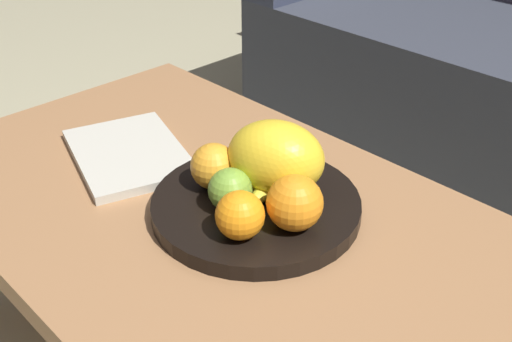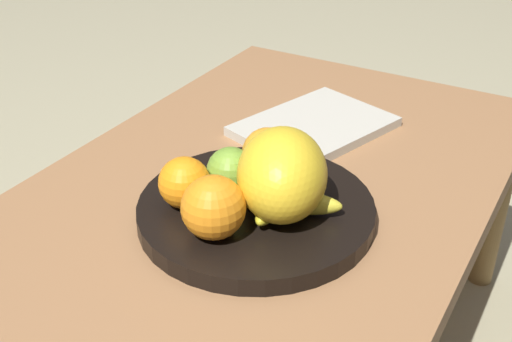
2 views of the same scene
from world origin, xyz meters
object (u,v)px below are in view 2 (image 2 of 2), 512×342
object	(u,v)px
orange_left	(268,153)
apple_front	(231,171)
orange_right	(213,207)
fruit_bowl	(256,211)
banana_bunch	(282,192)
magazine	(314,126)
melon_large_front	(282,174)
orange_front	(184,183)
coffee_table	(222,246)

from	to	relation	value
orange_left	apple_front	size ratio (longest dim) A/B	1.11
orange_right	orange_left	bearing A→B (deg)	-175.41
orange_right	fruit_bowl	bearing A→B (deg)	173.88
orange_right	apple_front	xyz separation A→B (m)	(-0.10, -0.04, -0.01)
apple_front	banana_bunch	xyz separation A→B (m)	(0.00, 0.08, -0.01)
orange_left	orange_right	distance (m)	0.16
apple_front	magazine	size ratio (longest dim) A/B	0.26
melon_large_front	orange_right	size ratio (longest dim) A/B	1.85
melon_large_front	orange_left	size ratio (longest dim) A/B	2.05
magazine	orange_left	bearing A→B (deg)	24.20
fruit_bowl	apple_front	world-z (taller)	apple_front
fruit_bowl	orange_front	size ratio (longest dim) A/B	4.61
melon_large_front	magazine	world-z (taller)	melon_large_front
orange_front	apple_front	size ratio (longest dim) A/B	1.05
fruit_bowl	apple_front	size ratio (longest dim) A/B	4.86
orange_front	banana_bunch	bearing A→B (deg)	115.72
coffee_table	orange_front	distance (m)	0.11
melon_large_front	orange_left	distance (m)	0.10
coffee_table	melon_large_front	size ratio (longest dim) A/B	8.24
melon_large_front	magazine	distance (m)	0.30
fruit_bowl	melon_large_front	xyz separation A→B (m)	(0.00, 0.04, 0.07)
melon_large_front	apple_front	size ratio (longest dim) A/B	2.28
fruit_bowl	melon_large_front	size ratio (longest dim) A/B	2.14
coffee_table	orange_left	xyz separation A→B (m)	(-0.10, 0.01, 0.10)
coffee_table	magazine	world-z (taller)	magazine
melon_large_front	orange_right	distance (m)	0.10
melon_large_front	orange_left	bearing A→B (deg)	-139.78
orange_right	apple_front	world-z (taller)	orange_right
melon_large_front	orange_left	xyz separation A→B (m)	(-0.07, -0.06, -0.02)
coffee_table	orange_front	xyz separation A→B (m)	(0.02, -0.04, 0.10)
melon_large_front	coffee_table	bearing A→B (deg)	-68.70
orange_front	banana_bunch	distance (m)	0.13
fruit_bowl	apple_front	bearing A→B (deg)	-100.41
orange_front	melon_large_front	bearing A→B (deg)	112.29
coffee_table	apple_front	distance (m)	0.11
coffee_table	orange_right	world-z (taller)	orange_right
orange_right	banana_bunch	world-z (taller)	orange_right
coffee_table	orange_front	bearing A→B (deg)	-65.97
banana_bunch	magazine	distance (m)	0.29
orange_right	apple_front	distance (m)	0.10
orange_front	banana_bunch	world-z (taller)	orange_front
orange_left	banana_bunch	distance (m)	0.09
apple_front	orange_front	bearing A→B (deg)	-30.42
fruit_bowl	banana_bunch	xyz separation A→B (m)	(-0.00, 0.04, 0.04)
coffee_table	banana_bunch	xyz separation A→B (m)	(-0.04, 0.07, 0.09)
apple_front	magazine	bearing A→B (deg)	-179.77
coffee_table	fruit_bowl	xyz separation A→B (m)	(-0.03, 0.04, 0.05)
apple_front	melon_large_front	bearing A→B (deg)	83.10
orange_left	orange_right	xyz separation A→B (m)	(0.16, 0.01, 0.00)
orange_right	magazine	xyz separation A→B (m)	(-0.36, -0.04, -0.06)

